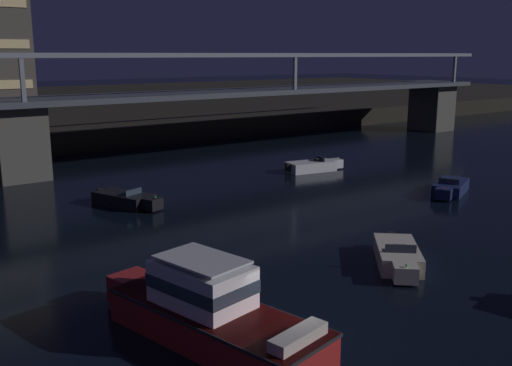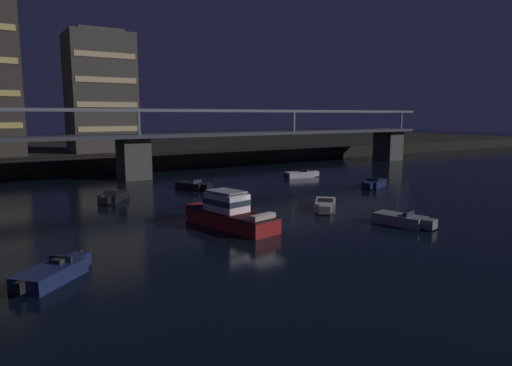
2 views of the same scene
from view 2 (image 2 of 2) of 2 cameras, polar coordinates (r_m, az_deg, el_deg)
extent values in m
plane|color=black|center=(34.78, 1.10, -5.76)|extent=(400.00, 400.00, 0.00)
cube|color=black|center=(110.54, -22.41, 4.00)|extent=(240.00, 80.00, 2.20)
cube|color=#4C4944|center=(63.73, -15.10, 3.00)|extent=(3.60, 4.40, 5.55)
cube|color=#4C4944|center=(91.34, 16.21, 4.54)|extent=(3.60, 4.40, 5.55)
cube|color=#3D424C|center=(63.53, -15.20, 5.69)|extent=(105.09, 6.40, 0.45)
cube|color=slate|center=(60.70, -14.52, 8.84)|extent=(105.09, 0.36, 0.36)
cube|color=slate|center=(66.25, -16.06, 8.73)|extent=(105.09, 0.36, 0.36)
cube|color=slate|center=(60.71, -14.47, 7.33)|extent=(0.30, 0.30, 3.20)
cube|color=slate|center=(72.20, 4.78, 7.71)|extent=(0.30, 0.30, 3.20)
cube|color=slate|center=(89.26, 17.74, 7.49)|extent=(0.30, 0.30, 3.20)
cube|color=#423D38|center=(85.65, -18.90, 10.58)|extent=(10.81, 9.14, 20.26)
cube|color=beige|center=(81.12, -17.94, 6.47)|extent=(9.95, 0.10, 0.90)
cube|color=beige|center=(81.10, -18.07, 9.33)|extent=(9.95, 0.10, 0.90)
cube|color=beige|center=(81.29, -18.20, 12.18)|extent=(9.95, 0.10, 0.90)
cube|color=beige|center=(81.68, -18.34, 15.01)|extent=(9.95, 0.10, 0.90)
cube|color=#423D38|center=(86.74, -19.25, 17.47)|extent=(7.57, 6.40, 0.60)
cube|color=maroon|center=(35.18, -3.06, -4.60)|extent=(4.20, 8.37, 1.20)
cube|color=maroon|center=(38.63, -7.49, -3.35)|extent=(1.63, 1.37, 1.04)
cube|color=black|center=(35.06, -3.06, -3.72)|extent=(4.30, 8.46, 0.10)
cube|color=white|center=(35.35, -3.71, -2.38)|extent=(2.72, 3.57, 1.40)
cube|color=#283342|center=(35.34, -3.71, -2.30)|extent=(2.77, 3.61, 0.44)
cube|color=silver|center=(35.20, -3.73, -1.02)|extent=(2.45, 3.21, 0.08)
cube|color=#B7B2A8|center=(32.57, 0.87, -4.24)|extent=(2.16, 1.02, 0.36)
cube|color=black|center=(48.28, -17.39, -1.62)|extent=(3.76, 4.22, 0.80)
cube|color=black|center=(46.08, -18.47, -2.08)|extent=(1.33, 1.31, 0.70)
cube|color=#283342|center=(47.41, -17.79, -1.11)|extent=(1.15, 0.88, 0.36)
cube|color=#262628|center=(47.65, -17.67, -1.13)|extent=(0.69, 0.65, 0.24)
cube|color=black|center=(50.25, -16.50, -1.08)|extent=(0.50, 0.50, 0.60)
sphere|color=#33D84C|center=(45.78, -18.61, -1.61)|extent=(0.12, 0.12, 0.12)
cube|color=gray|center=(37.77, 17.53, -4.38)|extent=(2.71, 4.23, 0.80)
cube|color=gray|center=(36.80, 20.90, -4.81)|extent=(1.18, 1.12, 0.70)
cube|color=#283342|center=(37.30, 18.74, -3.69)|extent=(1.33, 0.43, 0.36)
cube|color=#262628|center=(37.41, 18.39, -3.73)|extent=(0.64, 0.53, 0.24)
cube|color=black|center=(38.71, 14.67, -3.80)|extent=(0.44, 0.44, 0.60)
sphere|color=beige|center=(36.62, 21.30, -4.20)|extent=(0.12, 0.12, 0.12)
cube|color=black|center=(53.61, -8.03, -0.34)|extent=(3.07, 4.29, 0.80)
cube|color=black|center=(51.94, -6.15, -0.53)|extent=(1.25, 1.19, 0.70)
cube|color=#283342|center=(52.93, -7.39, 0.20)|extent=(1.30, 0.57, 0.36)
cube|color=#262628|center=(53.11, -7.58, 0.16)|extent=(0.67, 0.57, 0.24)
cube|color=black|center=(55.13, -9.61, -0.03)|extent=(0.46, 0.46, 0.60)
sphere|color=#33D84C|center=(51.71, -5.96, -0.09)|extent=(0.12, 0.12, 0.12)
cube|color=beige|center=(42.35, 8.70, -2.71)|extent=(3.96, 4.10, 0.80)
cube|color=beige|center=(39.98, 8.60, -3.30)|extent=(1.34, 1.33, 0.70)
cube|color=#283342|center=(41.41, 8.68, -2.15)|extent=(1.07, 0.98, 0.36)
cube|color=#262628|center=(41.66, 8.69, -2.17)|extent=(0.68, 0.67, 0.24)
cube|color=black|center=(44.45, 8.78, -2.05)|extent=(0.51, 0.51, 0.60)
sphere|color=#33D84C|center=(39.65, 8.60, -2.77)|extent=(0.12, 0.12, 0.12)
cube|color=#19234C|center=(26.22, -24.35, -10.43)|extent=(4.07, 4.01, 0.80)
cube|color=#19234C|center=(28.02, -21.29, -8.93)|extent=(1.33, 1.34, 0.70)
cube|color=#283342|center=(26.68, -23.29, -8.73)|extent=(1.01, 1.04, 0.36)
cube|color=#262628|center=(26.51, -23.61, -9.00)|extent=(0.68, 0.68, 0.24)
cube|color=black|center=(24.65, -27.53, -11.60)|extent=(0.51, 0.51, 0.60)
sphere|color=red|center=(28.09, -21.04, -7.96)|extent=(0.12, 0.12, 0.12)
cube|color=#19234C|center=(56.65, 14.63, -0.06)|extent=(4.30, 3.28, 0.80)
cube|color=#19234C|center=(54.39, 13.82, -0.32)|extent=(1.23, 1.28, 0.70)
cube|color=#283342|center=(55.77, 14.37, 0.42)|extent=(0.66, 1.27, 0.36)
cube|color=#262628|center=(56.01, 14.45, 0.39)|extent=(0.60, 0.68, 0.24)
cube|color=black|center=(58.66, 15.30, 0.30)|extent=(0.48, 0.48, 0.60)
sphere|color=red|center=(54.09, 13.75, 0.09)|extent=(0.12, 0.12, 0.12)
cube|color=silver|center=(63.22, 5.47, 1.05)|extent=(4.15, 2.42, 0.80)
cube|color=silver|center=(64.37, 7.36, 1.19)|extent=(1.05, 1.12, 0.70)
cube|color=#283342|center=(63.55, 6.15, 1.60)|extent=(0.32, 1.35, 0.36)
cube|color=#262628|center=(63.44, 5.95, 1.54)|extent=(0.49, 0.62, 0.24)
cube|color=black|center=(62.23, 3.72, 1.04)|extent=(0.41, 0.41, 0.60)
sphere|color=beige|center=(64.44, 7.56, 1.58)|extent=(0.12, 0.12, 0.12)
camera|label=1|loc=(16.77, -6.46, 10.85)|focal=40.77mm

